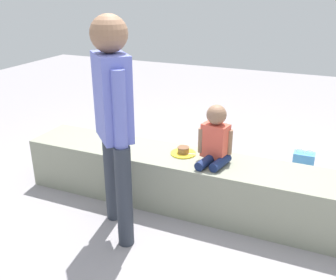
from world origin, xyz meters
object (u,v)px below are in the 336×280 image
Objects in this scene: water_bottle_far_side at (114,154)px; water_bottle_near_gift at (223,150)px; child_seated at (215,138)px; cake_box_white at (171,163)px; gift_bag at (302,168)px; cake_plate at (183,152)px; handbag_black_leather at (236,173)px; adult_standing at (113,111)px.

water_bottle_near_gift is at bearing 30.15° from water_bottle_far_side.
child_seated is 1.47m from water_bottle_far_side.
cake_box_white is (-0.64, 0.59, -0.61)m from child_seated.
water_bottle_near_gift is at bearing 162.23° from gift_bag.
child_seated is 1.06m from cake_box_white.
cake_box_white is at bearing -130.81° from water_bottle_near_gift.
child_seated reaches higher than cake_plate.
handbag_black_leather is (1.35, 0.03, 0.02)m from water_bottle_far_side.
handbag_black_leather reaches higher than cake_box_white.
water_bottle_near_gift is at bearing 76.90° from adult_standing.
cake_plate is at bearing 63.80° from adult_standing.
gift_bag is at bearing 38.76° from cake_plate.
gift_bag is at bearing 47.65° from adult_standing.
water_bottle_far_side is 1.35m from handbag_black_leather.
adult_standing is 1.49m from cake_box_white.
cake_plate reaches higher than cake_box_white.
adult_standing reaches higher than water_bottle_far_side.
gift_bag reaches higher than handbag_black_leather.
child_seated is at bearing -8.07° from cake_plate.
adult_standing is 7.36× the size of cake_plate.
water_bottle_far_side is (-0.68, 1.05, -0.89)m from adult_standing.
gift_bag reaches higher than water_bottle_far_side.
adult_standing is at bearing -87.79° from cake_box_white.
cake_box_white is at bearing 92.21° from adult_standing.
adult_standing reaches higher than water_bottle_near_gift.
cake_plate is (-0.29, 0.04, -0.19)m from child_seated.
child_seated is 1.26m from water_bottle_near_gift.
adult_standing is 4.84× the size of handbag_black_leather.
water_bottle_near_gift is at bearing 100.59° from child_seated.
gift_bag is at bearing -17.77° from water_bottle_near_gift.
child_seated is at bearing 44.04° from adult_standing.
gift_bag is 1.56× the size of water_bottle_far_side.
handbag_black_leather is at bearing 1.46° from water_bottle_far_side.
handbag_black_leather is (0.38, 0.47, -0.36)m from cake_plate.
cake_plate is 0.62× the size of gift_bag.
water_bottle_far_side is at bearing -178.54° from handbag_black_leather.
water_bottle_far_side is (-1.27, 0.47, -0.57)m from child_seated.
water_bottle_near_gift is 0.64× the size of cake_box_white.
water_bottle_near_gift is (-0.20, 1.09, -0.59)m from child_seated.
adult_standing is at bearing -103.10° from water_bottle_near_gift.
gift_bag is at bearing 27.39° from handbag_black_leather.
water_bottle_near_gift is at bearing 49.19° from cake_box_white.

